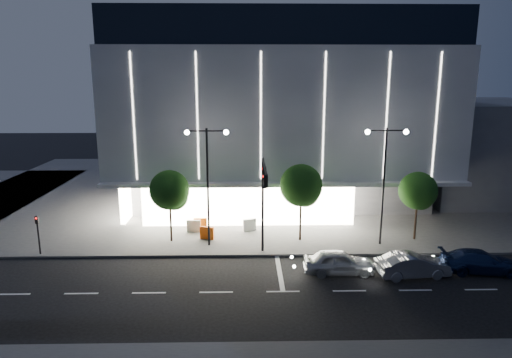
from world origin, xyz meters
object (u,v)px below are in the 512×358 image
at_px(tree_mid, 301,188).
at_px(traffic_mast, 264,191).
at_px(car_lead, 339,262).
at_px(barrier_b, 194,226).
at_px(street_lamp_east, 385,169).
at_px(barrier_c, 207,233).
at_px(car_second, 412,265).
at_px(barrier_a, 200,224).
at_px(ped_signal_far, 38,231).
at_px(barrier_d, 250,225).
at_px(street_lamp_west, 207,170).
at_px(tree_right, 418,193).
at_px(tree_left, 170,192).
at_px(car_third, 480,262).

bearing_deg(tree_mid, traffic_mast, -129.42).
bearing_deg(car_lead, tree_mid, 17.63).
bearing_deg(car_lead, barrier_b, 52.98).
height_order(street_lamp_east, barrier_b, street_lamp_east).
bearing_deg(barrier_c, car_second, -10.32).
relative_size(street_lamp_east, tree_mid, 1.46).
bearing_deg(barrier_a, car_lead, -45.45).
distance_m(ped_signal_far, barrier_b, 11.50).
bearing_deg(barrier_d, street_lamp_west, -156.43).
height_order(street_lamp_west, barrier_b, street_lamp_west).
distance_m(car_lead, barrier_d, 10.05).
bearing_deg(car_lead, street_lamp_west, 61.45).
height_order(ped_signal_far, barrier_d, ped_signal_far).
xyz_separation_m(traffic_mast, street_lamp_west, (-4.00, 2.66, 0.93)).
distance_m(traffic_mast, barrier_d, 7.42).
bearing_deg(barrier_c, barrier_b, 141.92).
bearing_deg(tree_right, street_lamp_west, -176.36).
distance_m(traffic_mast, ped_signal_far, 16.35).
distance_m(ped_signal_far, tree_left, 9.61).
distance_m(tree_mid, car_lead, 7.20).
bearing_deg(barrier_d, street_lamp_east, -41.29).
bearing_deg(tree_mid, barrier_a, 162.40).
bearing_deg(street_lamp_west, car_second, -22.43).
distance_m(traffic_mast, street_lamp_east, 9.43).
relative_size(barrier_a, barrier_d, 1.00).
distance_m(street_lamp_east, car_third, 8.85).
height_order(car_third, barrier_d, car_third).
bearing_deg(barrier_d, car_second, -63.43).
xyz_separation_m(tree_mid, barrier_c, (-7.30, 0.32, -3.68)).
xyz_separation_m(street_lamp_east, barrier_b, (-14.51, 3.07, -5.31)).
bearing_deg(barrier_b, barrier_a, 44.71).
relative_size(street_lamp_east, barrier_a, 8.18).
bearing_deg(tree_mid, car_third, -28.22).
xyz_separation_m(tree_left, barrier_b, (1.46, 2.05, -3.38)).
relative_size(car_lead, barrier_b, 4.17).
relative_size(car_lead, car_third, 0.91).
bearing_deg(street_lamp_west, tree_left, 161.06).
height_order(car_second, barrier_b, car_second).
xyz_separation_m(barrier_a, barrier_c, (0.73, -2.23, 0.00)).
bearing_deg(traffic_mast, street_lamp_east, 16.48).
bearing_deg(tree_left, barrier_d, 20.33).
distance_m(street_lamp_west, tree_right, 16.19).
height_order(tree_left, tree_mid, tree_mid).
height_order(street_lamp_west, ped_signal_far, street_lamp_west).
xyz_separation_m(tree_left, tree_mid, (10.00, 0.00, 0.30)).
xyz_separation_m(traffic_mast, car_second, (9.46, -2.89, -4.26)).
xyz_separation_m(street_lamp_west, tree_left, (-2.97, 1.02, -1.92)).
bearing_deg(tree_right, traffic_mast, -162.98).
height_order(tree_right, barrier_d, tree_right).
distance_m(car_second, car_third, 4.73).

